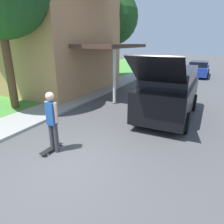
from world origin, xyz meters
name	(u,v)px	position (x,y,z in m)	size (l,w,h in m)	color
ground_plane	(69,163)	(0.00, 0.00, 0.00)	(120.00, 120.00, 0.00)	#49494C
lawn	(30,89)	(-8.00, 6.00, 0.04)	(10.00, 80.00, 0.08)	#478E38
sidewalk	(83,96)	(-3.60, 6.00, 0.05)	(1.80, 80.00, 0.10)	#9E9E99
house	(36,14)	(-8.03, 7.36, 4.86)	(11.88, 8.08, 9.17)	tan
lawn_tree_far	(111,17)	(-5.00, 12.54, 5.03)	(4.44, 4.44, 7.19)	brown
suv_parked	(169,92)	(1.59, 4.84, 1.10)	(2.07, 5.28, 2.73)	black
car_down_street	(198,69)	(1.89, 17.37, 0.70)	(1.90, 4.40, 1.42)	navy
skateboarder	(52,119)	(-0.75, 0.34, 1.01)	(0.41, 0.24, 1.80)	#38383D
skateboard	(51,149)	(-0.85, 0.29, 0.08)	(0.20, 0.79, 0.10)	black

